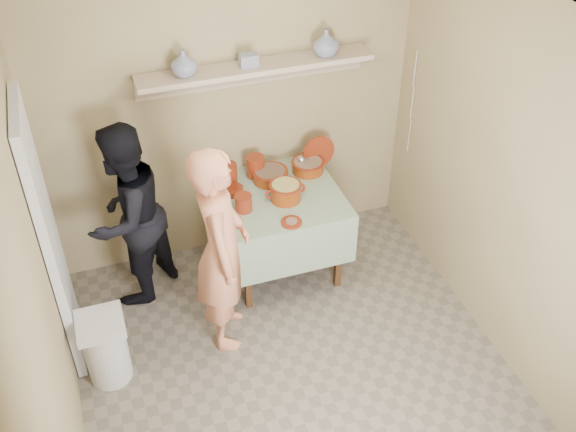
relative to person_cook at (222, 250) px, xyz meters
name	(u,v)px	position (x,y,z in m)	size (l,w,h in m)	color
ground	(302,387)	(0.36, -0.69, -0.82)	(3.50, 3.50, 0.00)	#756A5C
tile_panel	(51,240)	(-1.10, 0.26, 0.18)	(0.06, 0.70, 2.00)	silver
plate_stack_a	(229,174)	(0.28, 0.84, 0.03)	(0.14, 0.14, 0.19)	maroon
plate_stack_b	(255,166)	(0.51, 0.89, 0.03)	(0.15, 0.15, 0.18)	maroon
bowl_stack	(244,203)	(0.29, 0.47, 0.00)	(0.13, 0.13, 0.13)	maroon
empty_bowl	(232,190)	(0.27, 0.71, -0.04)	(0.17, 0.17, 0.05)	maroon
propped_lid	(319,152)	(1.06, 0.88, 0.06)	(0.28, 0.28, 0.02)	maroon
vase_right	(326,43)	(1.10, 0.91, 1.00)	(0.20, 0.20, 0.21)	navy
vase_left	(184,63)	(0.02, 0.92, 1.00)	(0.19, 0.19, 0.20)	navy
ceramic_box	(248,60)	(0.50, 0.92, 0.94)	(0.13, 0.10, 0.10)	navy
person_cook	(222,250)	(0.00, 0.00, 0.00)	(0.60, 0.39, 1.65)	#DD855F
person_helper	(127,216)	(-0.57, 0.67, -0.06)	(0.74, 0.58, 1.53)	black
room_shell	(306,206)	(0.36, -0.69, 0.79)	(3.04, 3.54, 2.62)	tan
serving_table	(278,206)	(0.61, 0.59, -0.18)	(0.97, 0.97, 0.76)	#4C2D16
cazuela_meat_a	(270,175)	(0.60, 0.78, 0.00)	(0.30, 0.30, 0.10)	maroon
cazuela_meat_b	(308,165)	(0.94, 0.81, 0.00)	(0.28, 0.28, 0.10)	maroon
ladle	(302,160)	(0.90, 0.83, 0.05)	(0.08, 0.26, 0.19)	silver
cazuela_rice	(286,190)	(0.64, 0.50, 0.02)	(0.33, 0.25, 0.14)	maroon
front_plate	(291,222)	(0.58, 0.19, -0.05)	(0.16, 0.16, 0.03)	maroon
wall_shelf	(255,69)	(0.56, 0.96, 0.85)	(1.80, 0.25, 0.21)	tan
trash_bin	(106,348)	(-0.90, -0.14, -0.54)	(0.32, 0.32, 0.56)	silver
electrical_cord	(412,103)	(1.83, 0.79, 0.43)	(0.01, 0.05, 0.90)	silver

